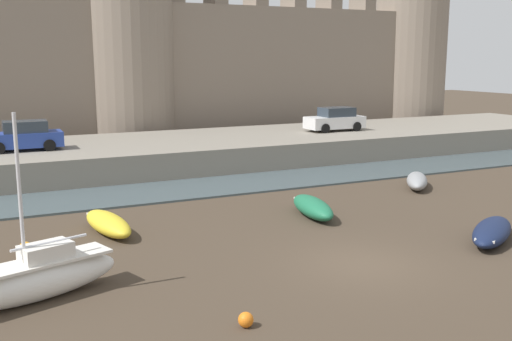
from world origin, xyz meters
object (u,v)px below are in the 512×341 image
sailboat_foreground_left (36,278)px  rowboat_foreground_right (313,207)px  rowboat_foreground_centre (417,180)px  car_quay_west (335,120)px  rowboat_near_channel_left (492,231)px  mooring_buoy_near_shore (25,248)px  car_quay_centre_west (24,136)px  mooring_buoy_near_channel (246,320)px  rowboat_near_channel_right (108,223)px

sailboat_foreground_left → rowboat_foreground_right: 12.18m
rowboat_foreground_centre → car_quay_west: car_quay_west is taller
rowboat_near_channel_left → rowboat_foreground_right: bearing=125.1°
mooring_buoy_near_shore → car_quay_centre_west: bearing=84.9°
rowboat_foreground_right → mooring_buoy_near_shore: size_ratio=8.28×
rowboat_foreground_right → mooring_buoy_near_channel: rowboat_foreground_right is taller
mooring_buoy_near_shore → mooring_buoy_near_channel: (4.39, -8.29, -0.03)m
sailboat_foreground_left → rowboat_foreground_centre: sailboat_foreground_left is taller
rowboat_foreground_right → rowboat_near_channel_left: 7.08m
rowboat_foreground_right → car_quay_west: size_ratio=0.89×
rowboat_near_channel_right → mooring_buoy_near_shore: bearing=-156.5°
rowboat_near_channel_left → mooring_buoy_near_shore: bearing=159.5°
sailboat_foreground_left → rowboat_foreground_centre: bearing=19.6°
sailboat_foreground_left → car_quay_west: (21.55, 18.25, 1.71)m
sailboat_foreground_left → mooring_buoy_near_channel: 6.04m
rowboat_near_channel_left → mooring_buoy_near_channel: 11.29m
car_quay_centre_west → car_quay_west: bearing=0.6°
sailboat_foreground_left → rowboat_near_channel_right: size_ratio=1.36×
rowboat_foreground_right → mooring_buoy_near_channel: size_ratio=9.45×
sailboat_foreground_left → mooring_buoy_near_channel: size_ratio=13.32×
rowboat_near_channel_right → rowboat_foreground_centre: rowboat_foreground_centre is taller
sailboat_foreground_left → rowboat_near_channel_left: bearing=-5.5°
mooring_buoy_near_shore → mooring_buoy_near_channel: mooring_buoy_near_shore is taller
rowboat_foreground_centre → rowboat_near_channel_left: bearing=-113.6°
rowboat_foreground_right → mooring_buoy_near_channel: (-6.93, -8.34, -0.22)m
car_quay_west → rowboat_near_channel_right: bearing=-145.5°
car_quay_centre_west → car_quay_west: same height
rowboat_near_channel_left → rowboat_foreground_centre: 9.03m
rowboat_foreground_right → car_quay_centre_west: bearing=126.3°
rowboat_foreground_right → rowboat_near_channel_right: (-8.26, 1.29, -0.02)m
rowboat_near_channel_left → mooring_buoy_near_shore: 16.43m
sailboat_foreground_left → mooring_buoy_near_channel: sailboat_foreground_left is taller
rowboat_foreground_right → rowboat_near_channel_left: (4.08, -5.79, -0.04)m
sailboat_foreground_left → rowboat_foreground_centre: size_ratio=1.61×
rowboat_near_channel_left → rowboat_near_channel_right: (-12.33, 7.08, 0.01)m
sailboat_foreground_left → car_quay_west: sailboat_foreground_left is taller
sailboat_foreground_left → mooring_buoy_near_shore: size_ratio=11.67×
mooring_buoy_near_shore → car_quay_west: size_ratio=0.11×
car_quay_west → mooring_buoy_near_channel: bearing=-127.5°
car_quay_west → mooring_buoy_near_shore: bearing=-146.9°
rowboat_near_channel_right → mooring_buoy_near_channel: bearing=-82.1°
rowboat_near_channel_left → car_quay_centre_west: 24.22m
car_quay_west → sailboat_foreground_left: bearing=-139.7°
car_quay_centre_west → car_quay_west: 20.25m
rowboat_foreground_right → sailboat_foreground_left: bearing=-159.3°
rowboat_foreground_centre → car_quay_west: size_ratio=0.78×
rowboat_foreground_right → rowboat_foreground_centre: 8.09m
rowboat_near_channel_right → car_quay_west: 22.44m
rowboat_near_channel_left → sailboat_foreground_left: bearing=174.5°
rowboat_near_channel_right → mooring_buoy_near_shore: (-3.06, -1.33, -0.17)m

